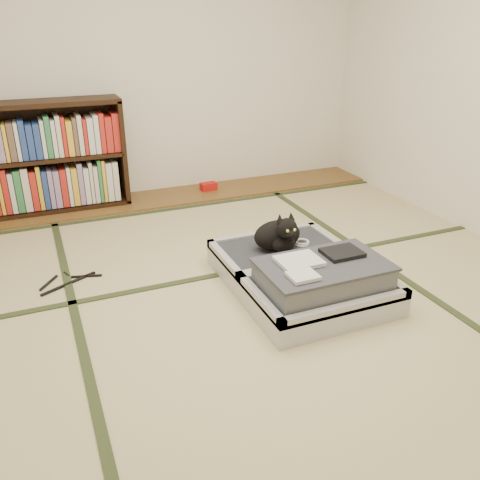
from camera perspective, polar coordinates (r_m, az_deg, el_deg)
name	(u,v)px	position (r m, az deg, el deg)	size (l,w,h in m)	color
floor	(255,302)	(3.03, 1.70, -6.98)	(4.50, 4.50, 0.00)	#CDBB88
wood_strip	(166,198)	(4.75, -8.31, 4.74)	(4.00, 0.50, 0.02)	brown
red_item	(209,186)	(4.88, -3.56, 6.03)	(0.15, 0.09, 0.07)	#B3130E
room_shell	(259,36)	(2.60, 2.12, 21.87)	(4.50, 4.50, 4.50)	white
tatami_borders	(225,266)	(3.42, -1.71, -2.99)	(4.00, 4.50, 0.01)	#2D381E
bookcase	(41,160)	(4.56, -21.44, 8.34)	(1.37, 0.31, 0.92)	black
suitcase	(303,275)	(3.11, 7.08, -3.93)	(0.81, 1.09, 0.32)	#B6B6BB
cat	(279,235)	(3.26, 4.45, 0.55)	(0.36, 0.36, 0.29)	black
cable_coil	(301,243)	(3.40, 6.90, -0.30)	(0.11, 0.11, 0.03)	white
hanger	(68,281)	(3.41, -18.72, -4.41)	(0.39, 0.27, 0.01)	black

